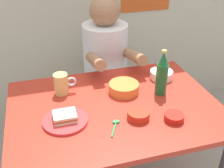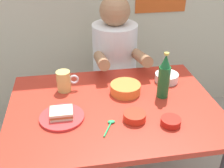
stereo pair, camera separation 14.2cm
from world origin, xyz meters
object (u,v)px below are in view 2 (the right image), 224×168
Objects in this scene: stool at (114,100)px; person_seated at (115,52)px; beer_bottle at (164,77)px; sandwich at (62,113)px; beer_mug at (64,81)px; dining_table at (113,119)px; plate_orange at (62,117)px; sambal_bowl_red at (171,121)px.

person_seated is (0.00, -0.01, 0.42)m from stool.
sandwich is at bearing -168.40° from beer_bottle.
dining_table is at bearing -37.74° from beer_mug.
person_seated is at bearing 49.27° from beer_mug.
stool is 0.80m from beer_bottle.
sandwich is (0.00, 0.00, 0.02)m from plate_orange.
stool is at bearing 79.57° from dining_table.
plate_orange is at bearing 180.00° from sandwich.
sambal_bowl_red reaches higher than stool.
sambal_bowl_red is at bearing -99.32° from beer_bottle.
sambal_bowl_red is at bearing -81.38° from person_seated.
dining_table is 2.44× the size of stool.
stool is (0.12, 0.63, -0.30)m from dining_table.
person_seated is 5.71× the size of beer_mug.
dining_table is 0.35m from beer_mug.
beer_mug reaches higher than stool.
beer_bottle is (0.28, 0.04, 0.21)m from dining_table.
beer_bottle is (0.55, 0.11, 0.11)m from plate_orange.
dining_table is at bearing -100.62° from person_seated.
dining_table reaches higher than stool.
dining_table is 5.00× the size of plate_orange.
beer_bottle reaches higher than beer_mug.
plate_orange is 0.27m from beer_mug.
beer_bottle is at bearing 11.60° from sandwich.
sandwich is at bearing 0.00° from plate_orange.
dining_table is at bearing 139.76° from sambal_bowl_red.
person_seated is at bearing -90.00° from stool.
sambal_bowl_red is (0.12, -0.83, 0.41)m from stool.
beer_bottle is (0.53, -0.15, 0.06)m from beer_mug.
beer_bottle is (0.17, -0.58, 0.09)m from person_seated.
sambal_bowl_red is at bearing -81.50° from stool.
plate_orange is 0.02m from sandwich.
person_seated reaches higher than dining_table.
dining_table is at bearing 14.71° from plate_orange.
person_seated is 7.49× the size of sambal_bowl_red.
person_seated is 2.75× the size of beer_bottle.
beer_bottle is at bearing -74.32° from stool.
person_seated reaches higher than plate_orange.
beer_mug is (-0.37, -0.43, 0.03)m from person_seated.
dining_table is 11.46× the size of sambal_bowl_red.
beer_mug is at bearing 141.01° from sambal_bowl_red.
sambal_bowl_red is at bearing -14.61° from sandwich.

